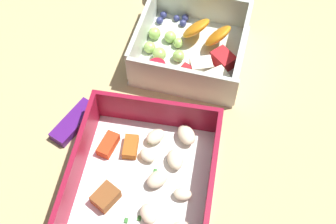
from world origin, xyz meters
The scene contains 4 objects.
table_surface centered at (0.00, 0.00, 1.00)cm, with size 80.00×80.00×2.00cm, color tan.
pasta_container centered at (-13.14, 1.34, 3.63)cm, with size 22.80×17.47×5.45cm.
fruit_bowl centered at (9.84, 0.13, 3.93)cm, with size 15.53×15.25×5.68cm.
candy_bar centered at (-5.08, 12.68, 2.60)cm, with size 7.00×2.40×1.20cm, color #51197A.
Camera 1 is at (-32.89, -6.28, 52.37)cm, focal length 48.21 mm.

